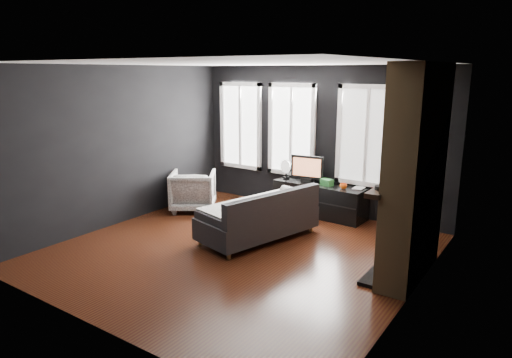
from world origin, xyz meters
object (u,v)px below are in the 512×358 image
Objects in this scene: monitor at (307,167)px; mug at (343,186)px; sofa at (258,213)px; mantel_vase at (406,167)px; book at (354,181)px; armchair at (193,189)px; media_console at (320,199)px.

monitor reaches higher than mug.
mantel_vase is (2.12, 0.45, 0.92)m from sofa.
sofa is at bearing -97.10° from monitor.
armchair is at bearing -158.07° from book.
media_console is (0.27, 1.64, -0.12)m from sofa.
sofa is 1.72m from mug.
sofa is 1.94m from book.
armchair reaches higher than mug.
armchair is at bearing -157.83° from monitor.
mantel_vase is at bearing 143.92° from armchair.
mug is 1.85m from mantel_vase.
mantel_vase is at bearing -36.65° from monitor.
armchair is at bearing 177.82° from sofa.
mug is (2.65, 0.95, 0.24)m from armchair.
monitor is 0.92m from book.
mantel_vase is at bearing -29.48° from media_console.
monitor is at bearing 175.31° from armchair.
sofa is 1.97m from armchair.
media_console is 0.76m from book.
media_console is at bearing 95.55° from sofa.
media_console is 0.63m from mug.
book reaches higher than sofa.
sofa is 8.02× the size of book.
media_console is 2.75× the size of monitor.
sofa is 3.06× the size of monitor.
mug is (0.78, -0.11, -0.22)m from monitor.
monitor reaches higher than media_console.
armchair is at bearing -150.36° from media_console.
armchair reaches higher than sofa.
monitor reaches higher than sofa.
armchair is (-1.88, 0.57, 0.00)m from sofa.
book is at bearing 167.63° from armchair.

